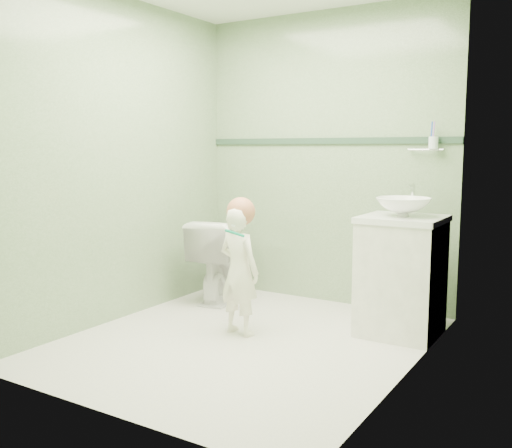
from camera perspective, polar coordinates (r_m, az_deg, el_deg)
The scene contains 12 objects.
ground at distance 3.95m, azimuth -1.16°, elevation -11.55°, with size 2.50×2.50×0.00m, color beige.
room_shell at distance 3.73m, azimuth -1.21°, elevation 6.15°, with size 2.50×2.54×2.40m.
trim_stripe at distance 4.82m, azimuth 6.86°, elevation 8.19°, with size 2.20×0.02×0.05m, color #2C4634.
vanity at distance 4.11m, azimuth 14.19°, elevation -5.21°, with size 0.52×0.50×0.80m, color beige.
counter at distance 4.04m, azimuth 14.38°, elevation 0.47°, with size 0.54×0.52×0.04m, color white.
basin at distance 4.03m, azimuth 14.42°, elevation 1.66°, with size 0.37×0.37×0.13m, color white.
faucet at distance 4.20m, azimuth 15.20°, elevation 2.95°, with size 0.03×0.13×0.18m.
cup_holder at distance 4.46m, azimuth 17.10°, elevation 7.69°, with size 0.26×0.07×0.21m.
toilet at distance 4.90m, azimuth -3.40°, elevation -3.56°, with size 0.39×0.68×0.70m, color white.
toddler at distance 3.99m, azimuth -1.69°, elevation -4.68°, with size 0.33×0.21×0.89m, color white.
hair_cap at distance 3.94m, azimuth -1.51°, elevation 1.24°, with size 0.20×0.20×0.20m, color #B96E4C.
teal_toothbrush at distance 3.79m, azimuth -2.14°, elevation -0.84°, with size 0.11×0.14×0.08m.
Camera 1 is at (2.02, -3.14, 1.29)m, focal length 40.31 mm.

